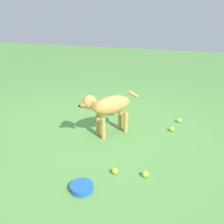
% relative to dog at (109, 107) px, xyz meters
% --- Properties ---
extents(ground, '(14.00, 14.00, 0.00)m').
position_rel_dog_xyz_m(ground, '(-0.16, -0.20, -0.40)').
color(ground, '#548C42').
extents(dog, '(0.64, 0.70, 0.61)m').
position_rel_dog_xyz_m(dog, '(0.00, 0.00, 0.00)').
color(dog, '#C69347').
rests_on(dog, ground).
extents(tennis_ball_0, '(0.07, 0.07, 0.07)m').
position_rel_dog_xyz_m(tennis_ball_0, '(0.62, -0.77, -0.37)').
color(tennis_ball_0, '#C4E12F').
rests_on(tennis_ball_0, ground).
extents(tennis_ball_1, '(0.07, 0.07, 0.07)m').
position_rel_dog_xyz_m(tennis_ball_1, '(0.81, 0.32, -0.37)').
color(tennis_ball_1, yellow).
rests_on(tennis_ball_1, ground).
extents(tennis_ball_2, '(0.07, 0.07, 0.07)m').
position_rel_dog_xyz_m(tennis_ball_2, '(0.90, 0.62, -0.37)').
color(tennis_ball_2, '#C2DC40').
rests_on(tennis_ball_2, ground).
extents(tennis_ball_3, '(0.07, 0.07, 0.07)m').
position_rel_dog_xyz_m(tennis_ball_3, '(0.31, -0.81, -0.37)').
color(tennis_ball_3, yellow).
rests_on(tennis_ball_3, ground).
extents(water_bowl, '(0.22, 0.22, 0.06)m').
position_rel_dog_xyz_m(water_bowl, '(0.07, -1.14, -0.37)').
color(water_bowl, blue).
rests_on(water_bowl, ground).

